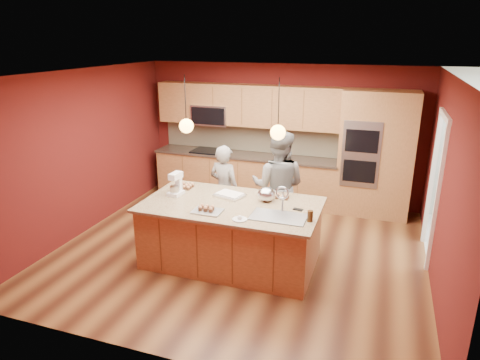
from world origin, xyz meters
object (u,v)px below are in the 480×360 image
at_px(island, 232,233).
at_px(person_right, 278,187).
at_px(stand_mixer, 176,185).
at_px(mixing_bowl, 266,194).
at_px(person_left, 224,189).

height_order(island, person_right, person_right).
relative_size(stand_mixer, mixing_bowl, 1.36).
xyz_separation_m(person_right, stand_mixer, (-1.35, -0.88, 0.16)).
distance_m(person_left, mixing_bowl, 1.18).
bearing_deg(island, person_left, 116.70).
bearing_deg(mixing_bowl, island, -148.64).
relative_size(island, person_right, 1.38).
xyz_separation_m(island, person_right, (0.43, 0.96, 0.44)).
distance_m(person_left, stand_mixer, 1.03).
height_order(person_left, person_right, person_right).
xyz_separation_m(stand_mixer, mixing_bowl, (1.35, 0.19, -0.05)).
height_order(stand_mixer, mixing_bowl, stand_mixer).
xyz_separation_m(island, stand_mixer, (-0.92, 0.08, 0.60)).
bearing_deg(person_right, person_left, -1.27).
bearing_deg(person_right, stand_mixer, 31.92).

